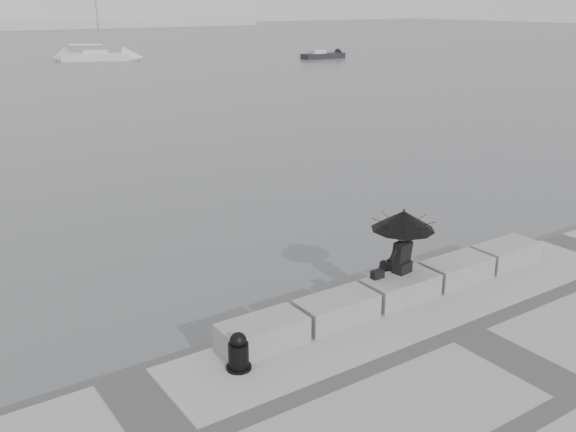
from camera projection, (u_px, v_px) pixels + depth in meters
ground at (384, 313)px, 13.92m from camera, size 360.00×360.00×0.00m
stone_block_far_left at (262, 334)px, 11.52m from camera, size 1.60×0.80×0.50m
stone_block_left at (337, 309)px, 12.42m from camera, size 1.60×0.80×0.50m
stone_block_centre at (401, 288)px, 13.33m from camera, size 1.60×0.80×0.50m
stone_block_right at (457, 270)px, 14.23m from camera, size 1.60×0.80×0.50m
stone_block_far_right at (506, 254)px, 15.14m from camera, size 1.60×0.80×0.50m
seated_person at (403, 226)px, 13.20m from camera, size 1.33×1.33×1.39m
bag at (377, 274)px, 13.18m from camera, size 0.27×0.15×0.17m
mooring_bollard at (239, 354)px, 10.78m from camera, size 0.44×0.44×0.69m
sailboat_right at (97, 56)px, 72.53m from camera, size 7.59×5.77×12.90m
small_motorboat at (323, 56)px, 75.54m from camera, size 5.47×1.69×1.10m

